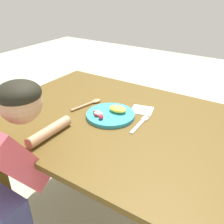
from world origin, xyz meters
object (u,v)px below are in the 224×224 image
at_px(fork, 140,123).
at_px(spoon, 90,103).
at_px(person, 15,186).
at_px(plate, 111,114).

height_order(fork, spoon, spoon).
bearing_deg(person, fork, 61.06).
bearing_deg(spoon, person, -161.70).
height_order(spoon, person, person).
distance_m(fork, spoon, 0.35).
height_order(plate, spoon, plate).
bearing_deg(fork, plate, 93.97).
bearing_deg(plate, person, -104.42).
height_order(plate, fork, plate).
distance_m(spoon, person, 0.60).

